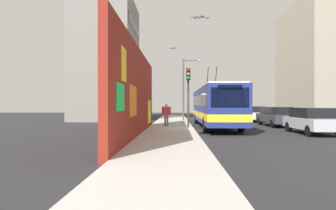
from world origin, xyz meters
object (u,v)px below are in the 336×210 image
(parked_car_silver, at_px, (312,120))
(traffic_light, at_px, (188,87))
(parked_car_dark_gray, at_px, (276,116))
(city_bus, at_px, (215,105))
(pedestrian_midblock, at_px, (166,113))
(parked_car_white, at_px, (255,114))
(street_lamp, at_px, (185,85))

(parked_car_silver, distance_m, traffic_light, 8.06)
(parked_car_silver, bearing_deg, parked_car_dark_gray, -0.00)
(parked_car_silver, bearing_deg, city_bus, 47.85)
(parked_car_dark_gray, bearing_deg, city_bus, 103.04)
(city_bus, height_order, pedestrian_midblock, city_bus)
(parked_car_white, xyz_separation_m, street_lamp, (-0.23, 7.23, 3.01))
(parked_car_dark_gray, bearing_deg, parked_car_silver, 180.00)
(parked_car_silver, height_order, street_lamp, street_lamp)
(parked_car_silver, distance_m, parked_car_dark_gray, 5.91)
(parked_car_white, xyz_separation_m, traffic_light, (-9.52, 7.35, 2.15))
(city_bus, xyz_separation_m, parked_car_dark_gray, (1.20, -5.20, -0.90))
(street_lamp, bearing_deg, parked_car_white, -88.19)
(pedestrian_midblock, bearing_deg, parked_car_white, -47.11)
(parked_car_dark_gray, bearing_deg, street_lamp, 50.73)
(parked_car_silver, bearing_deg, street_lamp, 31.45)
(pedestrian_midblock, relative_size, street_lamp, 0.26)
(pedestrian_midblock, height_order, street_lamp, street_lamp)
(parked_car_dark_gray, distance_m, pedestrian_midblock, 9.21)
(city_bus, relative_size, parked_car_dark_gray, 2.51)
(city_bus, distance_m, parked_car_dark_gray, 5.41)
(parked_car_dark_gray, distance_m, parked_car_white, 6.14)
(city_bus, distance_m, parked_car_white, 9.04)
(parked_car_silver, height_order, parked_car_dark_gray, same)
(parked_car_silver, height_order, parked_car_white, same)
(traffic_light, bearing_deg, pedestrian_midblock, 52.85)
(parked_car_silver, distance_m, pedestrian_midblock, 9.70)
(city_bus, height_order, traffic_light, city_bus)
(city_bus, xyz_separation_m, parked_car_white, (7.34, -5.20, -0.90))
(parked_car_white, distance_m, traffic_light, 12.21)
(parked_car_white, bearing_deg, parked_car_silver, 180.00)
(parked_car_white, distance_m, street_lamp, 7.83)
(city_bus, relative_size, street_lamp, 1.92)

